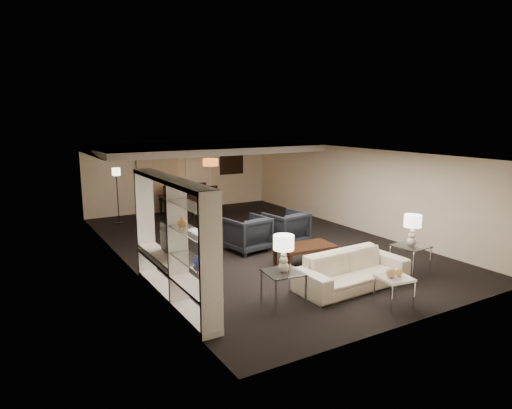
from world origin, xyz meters
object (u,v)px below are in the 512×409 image
Objects in this scene: armchair_left at (247,234)px; sofa at (353,270)px; chair_fr at (198,196)px; dining_table at (190,205)px; armchair_right at (286,228)px; side_table_left at (283,288)px; chair_nr at (213,202)px; chair_nl at (181,205)px; television at (165,242)px; vase_blue at (198,260)px; marble_table at (394,291)px; floor_speaker at (203,247)px; side_table_right at (410,259)px; chair_fl at (167,199)px; floor_lamp at (118,196)px; vase_amber at (182,222)px; chair_nm at (197,203)px; chair_fm at (183,198)px; coffee_table at (305,255)px; table_lamp_right at (412,230)px; table_lamp_left at (284,254)px; pendant_light at (211,162)px.

sofa is at bearing 92.57° from armchair_left.
dining_table is at bearing 51.83° from chair_fr.
side_table_left is at bearing 47.25° from armchair_right.
chair_nl is at bearing -174.08° from chair_nr.
vase_blue is at bearing 178.96° from television.
armchair_right is 0.95× the size of chair_nr.
marble_table is 9.85m from chair_fr.
floor_speaker is at bearing -52.59° from television.
chair_fl is (-2.51, 8.74, 0.21)m from side_table_right.
floor_lamp is (-3.08, -0.63, 0.38)m from chair_fr.
vase_amber is at bearing 153.14° from marble_table.
sofa is 7.44m from chair_nm.
television reaches higher than chair_nr.
side_table_left is at bearing 77.93° from chair_fm.
sofa is 15.56× the size of vase_blue.
chair_fr is at bearing 86.89° from coffee_table.
floor_speaker is 6.34m from chair_fl.
armchair_right is 4.34m from television.
table_lamp_right reaches higher than armchair_left.
floor_lamp reaches higher than chair_nm.
armchair_right is 0.95× the size of chair_nl.
marble_table is 4.40m from television.
chair_fl reaches higher than side_table_left.
coffee_table is at bearing 101.70° from armchair_left.
sofa is at bearing -44.71° from floor_speaker.
coffee_table is 0.66× the size of dining_table.
coffee_table is at bearing -87.88° from chair_nr.
dining_table is (3.19, 8.11, -0.78)m from vase_blue.
table_lamp_left reaches higher than chair_fr.
chair_nm is (0.60, 0.00, 0.00)m from chair_nl.
side_table_left is at bearing 0.55° from vase_blue.
chair_fr is (3.79, 8.76, -0.61)m from vase_blue.
side_table_left is at bearing -180.00° from table_lamp_right.
side_table_left is 0.97× the size of table_lamp_right.
side_table_right is 8.31m from dining_table.
pendant_light is at bearing 87.85° from coffee_table.
side_table_right is 0.64× the size of chair_nl.
sofa is 8.74m from chair_fm.
vase_blue reaches higher than armchair_right.
floor_lamp reaches higher than chair_fr.
armchair_left is at bearing -101.67° from pendant_light.
dining_table is (-1.91, 8.09, 0.04)m from side_table_right.
table_lamp_left is 7.74m from chair_nr.
vase_amber is 0.16× the size of chair_fr.
armchair_right is 4.06m from table_lamp_left.
chair_nl is 1.43m from chair_fm.
armchair_right is 4.37m from chair_nl.
armchair_left is at bearing 124.88° from side_table_right.
chair_nm is (0.00, -0.65, 0.17)m from dining_table.
chair_fm reaches higher than marble_table.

